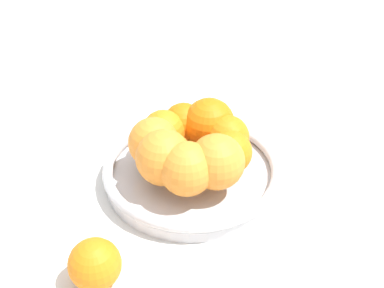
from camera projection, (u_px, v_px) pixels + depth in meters
name	position (u px, v px, depth m)	size (l,w,h in m)	color
ground_plane	(192.00, 181.00, 0.82)	(4.00, 4.00, 0.00)	silver
fruit_bowl	(192.00, 172.00, 0.81)	(0.27, 0.27, 0.03)	silver
orange_pile	(191.00, 145.00, 0.78)	(0.18, 0.19, 0.08)	orange
stray_orange	(95.00, 264.00, 0.65)	(0.07, 0.07, 0.07)	orange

